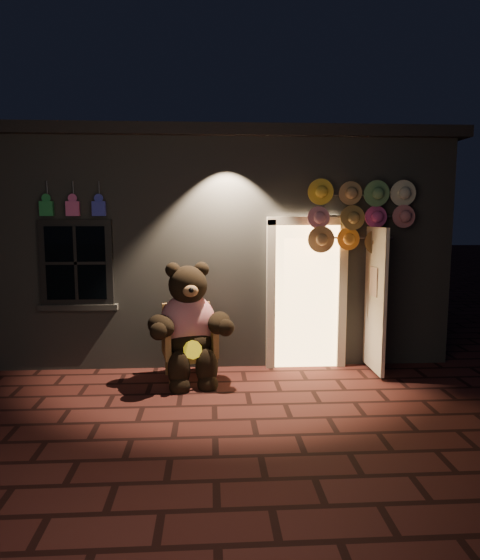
{
  "coord_description": "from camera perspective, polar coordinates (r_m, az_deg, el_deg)",
  "views": [
    {
      "loc": [
        -0.04,
        -5.6,
        2.22
      ],
      "look_at": [
        0.36,
        1.0,
        1.35
      ],
      "focal_mm": 32.0,
      "sensor_mm": 36.0,
      "label": 1
    }
  ],
  "objects": [
    {
      "name": "ground",
      "position": [
        6.02,
        -2.94,
        -14.14
      ],
      "size": [
        60.0,
        60.0,
        0.0
      ],
      "primitive_type": "plane",
      "color": "#4E211E",
      "rests_on": "ground"
    },
    {
      "name": "hat_rack",
      "position": [
        7.19,
        13.53,
        7.1
      ],
      "size": [
        1.54,
        0.22,
        2.71
      ],
      "color": "#59595E",
      "rests_on": "ground"
    },
    {
      "name": "wicker_armchair",
      "position": [
        6.87,
        -5.9,
        -7.02
      ],
      "size": [
        0.79,
        0.73,
        1.01
      ],
      "rotation": [
        0.0,
        0.0,
        0.18
      ],
      "color": "#B47945",
      "rests_on": "ground"
    },
    {
      "name": "teddy_bear",
      "position": [
        6.69,
        -5.85,
        -5.21
      ],
      "size": [
        1.2,
        1.02,
        1.67
      ],
      "rotation": [
        0.0,
        0.0,
        0.18
      ],
      "color": "red",
      "rests_on": "ground"
    },
    {
      "name": "shop_building",
      "position": [
        9.6,
        -3.22,
        4.59
      ],
      "size": [
        7.3,
        5.95,
        3.51
      ],
      "color": "slate",
      "rests_on": "ground"
    }
  ]
}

